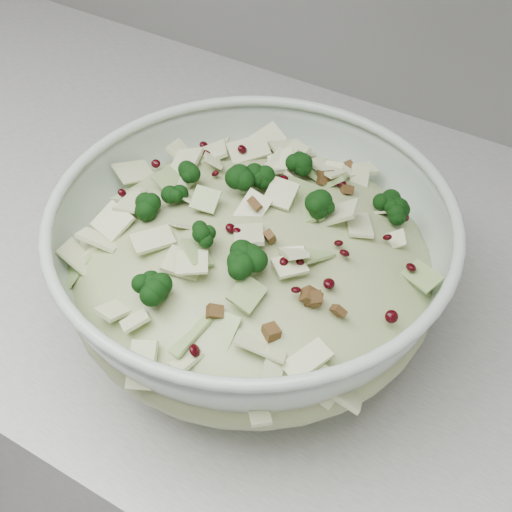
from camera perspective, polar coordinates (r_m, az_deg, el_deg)
The scene contains 2 objects.
mixing_bowl at distance 0.59m, azimuth -0.27°, elevation -0.84°, with size 0.36×0.36×0.13m.
salad at distance 0.58m, azimuth -0.28°, elevation 0.61°, with size 0.41×0.41×0.13m.
Camera 1 is at (-0.09, 1.25, 1.40)m, focal length 50.00 mm.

